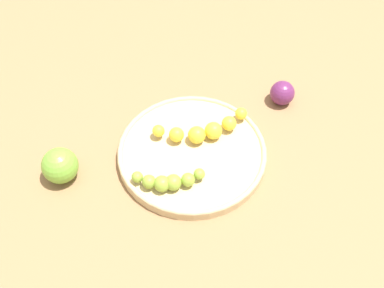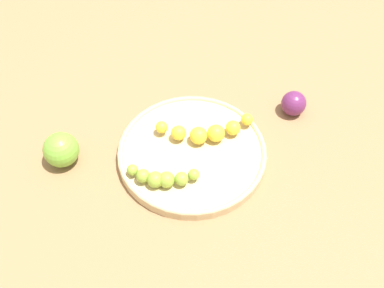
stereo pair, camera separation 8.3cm
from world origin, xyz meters
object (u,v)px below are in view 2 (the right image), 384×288
Objects in this scene: banana_yellow at (206,131)px; plum_purple at (294,103)px; apple_green at (61,150)px; banana_green at (162,178)px; fruit_bowl at (192,152)px.

banana_yellow is 3.08× the size of plum_purple.
plum_purple is 0.48m from apple_green.
banana_yellow is 0.20m from plum_purple.
apple_green reaches higher than banana_green.
banana_green is at bearing -78.27° from apple_green.
apple_green is at bearing -87.85° from banana_yellow.
banana_green is at bearing -43.80° from banana_yellow.
fruit_bowl is 4.24× the size of apple_green.
banana_yellow reaches higher than banana_green.
banana_green is at bearing 174.39° from fruit_bowl.
banana_yellow is 0.14m from banana_green.
plum_purple is (0.16, -0.12, -0.01)m from banana_yellow.
fruit_bowl is 0.25m from apple_green.
banana_green is 2.37× the size of plum_purple.
apple_green is at bearing 122.58° from fruit_bowl.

